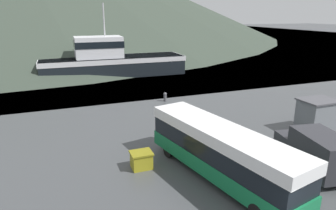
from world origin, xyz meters
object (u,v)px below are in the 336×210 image
fishing_boat (111,61)px  dock_kiosk (317,115)px  tour_bus (220,150)px  delivery_van (316,150)px  storage_bin (141,160)px

fishing_boat → dock_kiosk: fishing_boat is taller
tour_bus → delivery_van: 6.05m
delivery_van → dock_kiosk: size_ratio=1.90×
dock_kiosk → fishing_boat: bearing=112.1°
tour_bus → dock_kiosk: 11.73m
tour_bus → fishing_boat: (-0.39, 32.04, 0.44)m
storage_bin → fishing_boat: bearing=83.1°
tour_bus → delivery_van: tour_bus is taller
tour_bus → storage_bin: tour_bus is taller
tour_bus → fishing_boat: fishing_boat is taller
tour_bus → dock_kiosk: (11.14, 3.65, -0.43)m
storage_bin → dock_kiosk: bearing=3.5°
tour_bus → delivery_van: size_ratio=1.98×
delivery_van → fishing_boat: (-6.29, 33.31, 0.89)m
storage_bin → delivery_van: bearing=-22.1°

